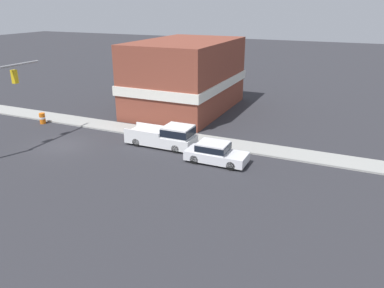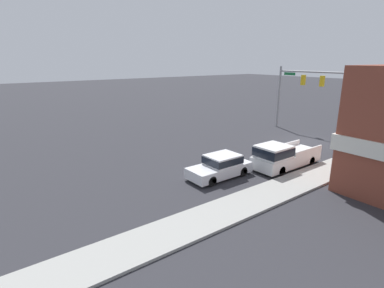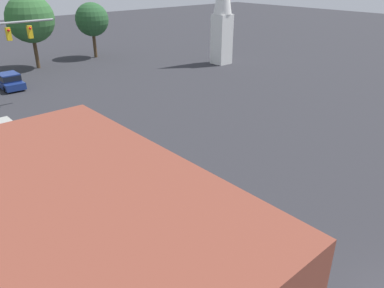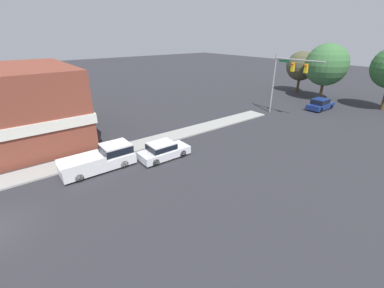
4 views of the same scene
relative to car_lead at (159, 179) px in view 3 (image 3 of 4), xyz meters
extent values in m
cylinder|color=gray|center=(0.00, 19.37, 6.39)|extent=(6.43, 0.18, 0.18)
cube|color=gold|center=(-0.67, 19.37, 5.53)|extent=(0.36, 0.36, 1.05)
sphere|color=red|center=(-0.67, 19.17, 5.84)|extent=(0.22, 0.22, 0.22)
cube|color=gold|center=(1.07, 19.37, 5.53)|extent=(0.36, 0.36, 1.05)
sphere|color=red|center=(1.07, 19.17, 5.84)|extent=(0.22, 0.22, 0.22)
cylinder|color=black|center=(-0.83, 1.49, -0.46)|extent=(0.22, 0.66, 0.66)
cylinder|color=black|center=(0.83, 1.49, -0.46)|extent=(0.22, 0.66, 0.66)
cylinder|color=black|center=(-0.83, -1.27, -0.46)|extent=(0.22, 0.66, 0.66)
cylinder|color=black|center=(0.83, -1.27, -0.46)|extent=(0.22, 0.66, 0.66)
cube|color=silver|center=(0.00, 0.11, -0.27)|extent=(1.87, 4.45, 0.68)
cube|color=silver|center=(0.00, -0.16, 0.40)|extent=(1.72, 2.14, 0.65)
cube|color=black|center=(0.00, -0.16, 0.40)|extent=(1.74, 2.22, 0.46)
cylinder|color=black|center=(1.23, 27.60, -0.46)|extent=(0.22, 0.66, 0.66)
cylinder|color=black|center=(-0.46, 24.81, -0.46)|extent=(0.22, 0.66, 0.66)
cylinder|color=black|center=(1.23, 24.81, -0.46)|extent=(0.22, 0.66, 0.66)
cube|color=navy|center=(0.39, 26.21, -0.27)|extent=(1.91, 4.50, 0.67)
cube|color=navy|center=(0.39, 25.94, 0.43)|extent=(1.76, 2.16, 0.74)
cube|color=black|center=(0.39, 25.94, 0.43)|extent=(1.78, 2.25, 0.52)
cylinder|color=black|center=(-2.29, -3.45, -0.46)|extent=(0.22, 0.66, 0.66)
cylinder|color=black|center=(-0.49, -3.45, -0.46)|extent=(0.22, 0.66, 0.66)
cylinder|color=black|center=(-2.29, -6.99, -0.46)|extent=(0.22, 0.66, 0.66)
cylinder|color=black|center=(-0.49, -6.99, -0.46)|extent=(0.22, 0.66, 0.66)
cube|color=white|center=(-1.39, -5.22, -0.18)|extent=(2.03, 5.71, 0.85)
cube|color=white|center=(-1.39, -3.65, 0.66)|extent=(1.92, 2.17, 0.84)
cube|color=black|center=(-1.39, -3.65, 0.66)|extent=(1.94, 2.25, 0.59)
cube|color=white|center=(-2.34, -6.45, 0.42)|extent=(0.12, 3.24, 0.35)
cube|color=white|center=(-0.44, -6.45, 0.42)|extent=(0.12, 3.24, 0.35)
cube|color=white|center=(24.76, 19.66, 2.28)|extent=(2.04, 2.04, 6.13)
cylinder|color=#4C3823|center=(5.93, 32.93, 0.89)|extent=(0.44, 0.44, 3.36)
sphere|color=#336633|center=(5.93, 32.93, 5.09)|extent=(5.59, 5.59, 5.59)
cylinder|color=#4C3823|center=(14.36, 33.90, 0.75)|extent=(0.44, 0.44, 3.07)
sphere|color=#28562D|center=(14.36, 33.90, 4.27)|extent=(4.40, 4.40, 4.40)
camera|label=1|loc=(23.52, 8.72, 10.10)|focal=35.00mm
camera|label=2|loc=(-13.88, 12.77, 6.81)|focal=28.00mm
camera|label=3|loc=(-10.29, -14.39, 10.35)|focal=35.00mm
camera|label=4|loc=(17.59, -10.39, 9.41)|focal=24.00mm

